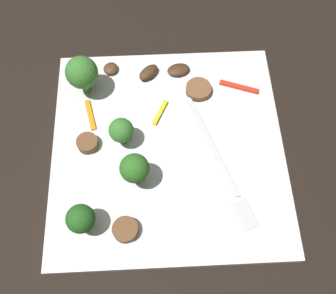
{
  "coord_description": "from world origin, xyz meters",
  "views": [
    {
      "loc": [
        0.19,
        -0.01,
        0.43
      ],
      "look_at": [
        0.0,
        0.0,
        0.01
      ],
      "focal_mm": 39.87,
      "sensor_mm": 36.0,
      "label": 1
    }
  ],
  "objects_px": {
    "mushroom_0": "(111,69)",
    "mushroom_2": "(148,72)",
    "sausage_slice_1": "(125,230)",
    "mushroom_1": "(178,70)",
    "pepper_strip_1": "(160,113)",
    "broccoli_floret_2": "(121,131)",
    "fork": "(223,170)",
    "sausage_slice_0": "(198,90)",
    "sausage_slice_2": "(88,143)",
    "broccoli_floret_3": "(82,73)",
    "pepper_strip_2": "(239,87)",
    "plate": "(168,149)",
    "broccoli_floret_0": "(135,169)",
    "broccoli_floret_1": "(81,219)",
    "pepper_strip_0": "(90,115)"
  },
  "relations": [
    {
      "from": "mushroom_0",
      "to": "mushroom_2",
      "type": "xyz_separation_m",
      "value": [
        0.01,
        0.05,
        0.0
      ]
    },
    {
      "from": "plate",
      "to": "pepper_strip_2",
      "type": "relative_size",
      "value": 5.43
    },
    {
      "from": "broccoli_floret_3",
      "to": "mushroom_0",
      "type": "bearing_deg",
      "value": 134.28
    },
    {
      "from": "broccoli_floret_2",
      "to": "pepper_strip_0",
      "type": "relative_size",
      "value": 0.96
    },
    {
      "from": "plate",
      "to": "pepper_strip_1",
      "type": "bearing_deg",
      "value": -170.71
    },
    {
      "from": "mushroom_1",
      "to": "pepper_strip_1",
      "type": "relative_size",
      "value": 0.8
    },
    {
      "from": "plate",
      "to": "pepper_strip_2",
      "type": "height_order",
      "value": "pepper_strip_2"
    },
    {
      "from": "plate",
      "to": "sausage_slice_2",
      "type": "xyz_separation_m",
      "value": [
        -0.01,
        -0.1,
        0.01
      ]
    },
    {
      "from": "mushroom_2",
      "to": "pepper_strip_0",
      "type": "xyz_separation_m",
      "value": [
        0.06,
        -0.08,
        -0.0
      ]
    },
    {
      "from": "broccoli_floret_2",
      "to": "mushroom_2",
      "type": "relative_size",
      "value": 1.39
    },
    {
      "from": "broccoli_floret_0",
      "to": "pepper_strip_1",
      "type": "bearing_deg",
      "value": 160.65
    },
    {
      "from": "pepper_strip_1",
      "to": "pepper_strip_0",
      "type": "bearing_deg",
      "value": -90.55
    },
    {
      "from": "broccoli_floret_2",
      "to": "fork",
      "type": "bearing_deg",
      "value": 69.13
    },
    {
      "from": "broccoli_floret_3",
      "to": "pepper_strip_1",
      "type": "bearing_deg",
      "value": 66.85
    },
    {
      "from": "broccoli_floret_2",
      "to": "sausage_slice_1",
      "type": "distance_m",
      "value": 0.11
    },
    {
      "from": "broccoli_floret_3",
      "to": "sausage_slice_2",
      "type": "height_order",
      "value": "broccoli_floret_3"
    },
    {
      "from": "fork",
      "to": "pepper_strip_2",
      "type": "xyz_separation_m",
      "value": [
        -0.12,
        0.03,
        0.0
      ]
    },
    {
      "from": "sausage_slice_2",
      "to": "broccoli_floret_1",
      "type": "bearing_deg",
      "value": 0.9
    },
    {
      "from": "fork",
      "to": "broccoli_floret_3",
      "type": "bearing_deg",
      "value": -145.72
    },
    {
      "from": "fork",
      "to": "sausage_slice_0",
      "type": "height_order",
      "value": "sausage_slice_0"
    },
    {
      "from": "mushroom_1",
      "to": "pepper_strip_2",
      "type": "relative_size",
      "value": 0.58
    },
    {
      "from": "broccoli_floret_0",
      "to": "broccoli_floret_3",
      "type": "relative_size",
      "value": 0.89
    },
    {
      "from": "sausage_slice_0",
      "to": "mushroom_2",
      "type": "bearing_deg",
      "value": -114.57
    },
    {
      "from": "broccoli_floret_1",
      "to": "plate",
      "type": "bearing_deg",
      "value": 133.7
    },
    {
      "from": "pepper_strip_1",
      "to": "sausage_slice_2",
      "type": "bearing_deg",
      "value": -65.53
    },
    {
      "from": "mushroom_0",
      "to": "broccoli_floret_2",
      "type": "bearing_deg",
      "value": 9.34
    },
    {
      "from": "broccoli_floret_1",
      "to": "sausage_slice_0",
      "type": "xyz_separation_m",
      "value": [
        -0.17,
        0.14,
        -0.02
      ]
    },
    {
      "from": "broccoli_floret_1",
      "to": "mushroom_2",
      "type": "relative_size",
      "value": 1.48
    },
    {
      "from": "sausage_slice_1",
      "to": "mushroom_0",
      "type": "height_order",
      "value": "sausage_slice_1"
    },
    {
      "from": "mushroom_0",
      "to": "mushroom_1",
      "type": "bearing_deg",
      "value": 86.13
    },
    {
      "from": "broccoli_floret_1",
      "to": "mushroom_0",
      "type": "distance_m",
      "value": 0.21
    },
    {
      "from": "sausage_slice_1",
      "to": "mushroom_1",
      "type": "relative_size",
      "value": 0.94
    },
    {
      "from": "fork",
      "to": "sausage_slice_2",
      "type": "height_order",
      "value": "sausage_slice_2"
    },
    {
      "from": "sausage_slice_0",
      "to": "pepper_strip_1",
      "type": "height_order",
      "value": "sausage_slice_0"
    },
    {
      "from": "fork",
      "to": "mushroom_1",
      "type": "xyz_separation_m",
      "value": [
        -0.15,
        -0.05,
        0.0
      ]
    },
    {
      "from": "broccoli_floret_2",
      "to": "pepper_strip_1",
      "type": "xyz_separation_m",
      "value": [
        -0.04,
        0.05,
        -0.02
      ]
    },
    {
      "from": "sausage_slice_1",
      "to": "pepper_strip_1",
      "type": "distance_m",
      "value": 0.16
    },
    {
      "from": "broccoli_floret_2",
      "to": "pepper_strip_2",
      "type": "relative_size",
      "value": 0.81
    },
    {
      "from": "broccoli_floret_2",
      "to": "mushroom_1",
      "type": "bearing_deg",
      "value": 143.63
    },
    {
      "from": "sausage_slice_1",
      "to": "mushroom_2",
      "type": "xyz_separation_m",
      "value": [
        -0.21,
        0.03,
        -0.0
      ]
    },
    {
      "from": "sausage_slice_0",
      "to": "pepper_strip_1",
      "type": "bearing_deg",
      "value": -59.2
    },
    {
      "from": "pepper_strip_0",
      "to": "mushroom_1",
      "type": "bearing_deg",
      "value": 118.38
    },
    {
      "from": "plate",
      "to": "sausage_slice_1",
      "type": "xyz_separation_m",
      "value": [
        0.1,
        -0.05,
        0.01
      ]
    },
    {
      "from": "mushroom_1",
      "to": "pepper_strip_1",
      "type": "bearing_deg",
      "value": -23.02
    },
    {
      "from": "broccoli_floret_2",
      "to": "pepper_strip_0",
      "type": "height_order",
      "value": "broccoli_floret_2"
    },
    {
      "from": "broccoli_floret_3",
      "to": "mushroom_1",
      "type": "xyz_separation_m",
      "value": [
        -0.02,
        0.12,
        -0.03
      ]
    },
    {
      "from": "broccoli_floret_0",
      "to": "mushroom_0",
      "type": "bearing_deg",
      "value": -168.12
    },
    {
      "from": "plate",
      "to": "sausage_slice_0",
      "type": "relative_size",
      "value": 8.58
    },
    {
      "from": "broccoli_floret_3",
      "to": "mushroom_2",
      "type": "distance_m",
      "value": 0.09
    },
    {
      "from": "fork",
      "to": "broccoli_floret_2",
      "type": "distance_m",
      "value": 0.13
    }
  ]
}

